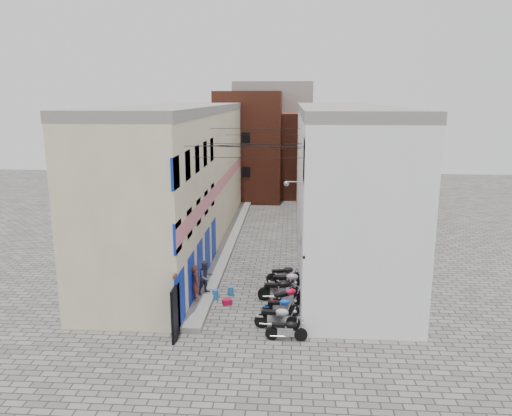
% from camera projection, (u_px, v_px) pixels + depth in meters
% --- Properties ---
extents(ground, '(90.00, 90.00, 0.00)m').
position_uv_depth(ground, '(240.00, 335.00, 20.32)').
color(ground, '#555350').
rests_on(ground, ground).
extents(plinth, '(0.90, 26.00, 0.25)m').
position_uv_depth(plinth, '(229.00, 241.00, 33.09)').
color(plinth, gray).
rests_on(plinth, ground).
extents(building_left, '(5.10, 27.00, 9.00)m').
position_uv_depth(building_left, '(183.00, 176.00, 32.29)').
color(building_left, '#C4B994').
rests_on(building_left, ground).
extents(building_right, '(5.94, 26.00, 9.00)m').
position_uv_depth(building_right, '(339.00, 177.00, 31.64)').
color(building_right, white).
rests_on(building_right, ground).
extents(building_far_brick_left, '(6.00, 6.00, 10.00)m').
position_uv_depth(building_far_brick_left, '(249.00, 146.00, 46.63)').
color(building_far_brick_left, maroon).
rests_on(building_far_brick_left, ground).
extents(building_far_brick_right, '(5.00, 6.00, 8.00)m').
position_uv_depth(building_far_brick_right, '(302.00, 155.00, 48.44)').
color(building_far_brick_right, maroon).
rests_on(building_far_brick_right, ground).
extents(building_far_concrete, '(8.00, 5.00, 11.00)m').
position_uv_depth(building_far_concrete, '(273.00, 136.00, 52.22)').
color(building_far_concrete, gray).
rests_on(building_far_concrete, ground).
extents(far_shopfront, '(2.00, 0.30, 2.40)m').
position_uv_depth(far_shopfront, '(269.00, 192.00, 44.59)').
color(far_shopfront, black).
rests_on(far_shopfront, ground).
extents(overhead_wires, '(5.80, 13.02, 1.32)m').
position_uv_depth(overhead_wires, '(254.00, 143.00, 26.21)').
color(overhead_wires, black).
rests_on(overhead_wires, ground).
extents(motorcycle_a, '(1.71, 0.58, 0.98)m').
position_uv_depth(motorcycle_a, '(286.00, 329.00, 19.83)').
color(motorcycle_a, black).
rests_on(motorcycle_a, ground).
extents(motorcycle_b, '(1.99, 0.83, 1.12)m').
position_uv_depth(motorcycle_b, '(277.00, 316.00, 20.79)').
color(motorcycle_b, '#A9A8AD').
rests_on(motorcycle_b, ground).
extents(motorcycle_c, '(1.71, 0.62, 0.97)m').
position_uv_depth(motorcycle_c, '(281.00, 306.00, 22.02)').
color(motorcycle_c, blue).
rests_on(motorcycle_c, ground).
extents(motorcycle_d, '(1.89, 1.56, 1.09)m').
position_uv_depth(motorcycle_d, '(287.00, 297.00, 22.88)').
color(motorcycle_d, '#AF0C32').
rests_on(motorcycle_d, ground).
extents(motorcycle_e, '(2.08, 0.77, 1.18)m').
position_uv_depth(motorcycle_e, '(279.00, 289.00, 23.72)').
color(motorcycle_e, black).
rests_on(motorcycle_e, ground).
extents(motorcycle_f, '(2.14, 0.83, 1.21)m').
position_uv_depth(motorcycle_f, '(288.00, 281.00, 24.65)').
color(motorcycle_f, '#A2A1A6').
rests_on(motorcycle_f, ground).
extents(motorcycle_g, '(1.98, 1.00, 1.10)m').
position_uv_depth(motorcycle_g, '(284.00, 274.00, 25.82)').
color(motorcycle_g, black).
rests_on(motorcycle_g, ground).
extents(person_a, '(0.60, 0.72, 1.69)m').
position_uv_depth(person_a, '(196.00, 282.00, 23.11)').
color(person_a, brown).
rests_on(person_a, plinth).
extents(person_b, '(0.99, 0.99, 1.62)m').
position_uv_depth(person_b, '(206.00, 277.00, 23.90)').
color(person_b, '#32364B').
rests_on(person_b, plinth).
extents(water_jug_near, '(0.35, 0.35, 0.47)m').
position_uv_depth(water_jug_near, '(215.00, 294.00, 23.93)').
color(water_jug_near, blue).
rests_on(water_jug_near, ground).
extents(water_jug_far, '(0.34, 0.34, 0.44)m').
position_uv_depth(water_jug_far, '(231.00, 291.00, 24.38)').
color(water_jug_far, '#2367B0').
rests_on(water_jug_far, ground).
extents(red_crate, '(0.50, 0.44, 0.26)m').
position_uv_depth(red_crate, '(227.00, 302.00, 23.31)').
color(red_crate, maroon).
rests_on(red_crate, ground).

